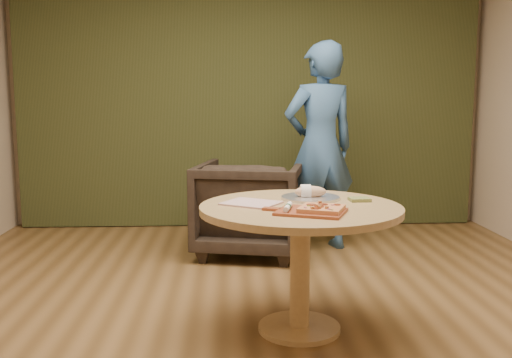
{
  "coord_description": "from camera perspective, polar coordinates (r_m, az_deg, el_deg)",
  "views": [
    {
      "loc": [
        -0.21,
        -3.17,
        1.36
      ],
      "look_at": [
        -0.05,
        0.25,
        0.87
      ],
      "focal_mm": 40.0,
      "sensor_mm": 36.0,
      "label": 1
    }
  ],
  "objects": [
    {
      "name": "room_shell",
      "position": [
        3.18,
        1.08,
        8.84
      ],
      "size": [
        5.04,
        6.04,
        2.84
      ],
      "color": "brown",
      "rests_on": "ground"
    },
    {
      "name": "curtain",
      "position": [
        6.07,
        -0.77,
        8.46
      ],
      "size": [
        4.8,
        0.14,
        2.78
      ],
      "primitive_type": "cube",
      "color": "#2D3317",
      "rests_on": "ground"
    },
    {
      "name": "pedestal_table",
      "position": [
        3.3,
        4.46,
        -5.04
      ],
      "size": [
        1.16,
        1.16,
        0.75
      ],
      "rotation": [
        0.0,
        0.0,
        -0.21
      ],
      "color": "tan",
      "rests_on": "ground"
    },
    {
      "name": "pizza_paddle",
      "position": [
        3.06,
        5.34,
        -3.26
      ],
      "size": [
        0.47,
        0.39,
        0.01
      ],
      "rotation": [
        0.0,
        0.0,
        -0.38
      ],
      "color": "brown",
      "rests_on": "pedestal_table"
    },
    {
      "name": "flatbread_pizza",
      "position": [
        3.05,
        6.56,
        -2.94
      ],
      "size": [
        0.29,
        0.29,
        0.04
      ],
      "rotation": [
        0.0,
        0.0,
        -0.38
      ],
      "color": "#DC9155",
      "rests_on": "pizza_paddle"
    },
    {
      "name": "cutlery_roll",
      "position": [
        3.06,
        3.21,
        -2.8
      ],
      "size": [
        0.07,
        0.2,
        0.03
      ],
      "rotation": [
        0.0,
        0.0,
        -0.23
      ],
      "color": "white",
      "rests_on": "pizza_paddle"
    },
    {
      "name": "newspaper",
      "position": [
        3.3,
        -0.47,
        -2.43
      ],
      "size": [
        0.39,
        0.37,
        0.01
      ],
      "primitive_type": "cube",
      "rotation": [
        0.0,
        0.0,
        -0.55
      ],
      "color": "white",
      "rests_on": "pedestal_table"
    },
    {
      "name": "serving_tray",
      "position": [
        3.49,
        5.46,
        -1.86
      ],
      "size": [
        0.36,
        0.36,
        0.02
      ],
      "color": "silver",
      "rests_on": "pedestal_table"
    },
    {
      "name": "bread_roll",
      "position": [
        3.48,
        5.33,
        -1.28
      ],
      "size": [
        0.19,
        0.09,
        0.09
      ],
      "color": "#E4B98B",
      "rests_on": "serving_tray"
    },
    {
      "name": "green_packet",
      "position": [
        3.45,
        10.31,
        -2.02
      ],
      "size": [
        0.13,
        0.11,
        0.02
      ],
      "primitive_type": "cube",
      "rotation": [
        0.0,
        0.0,
        0.06
      ],
      "color": "#54602B",
      "rests_on": "pedestal_table"
    },
    {
      "name": "armchair",
      "position": [
        4.98,
        -0.59,
        -2.4
      ],
      "size": [
        1.03,
        0.99,
        0.9
      ],
      "primitive_type": "imported",
      "rotation": [
        0.0,
        0.0,
        2.93
      ],
      "color": "black",
      "rests_on": "ground"
    },
    {
      "name": "person_standing",
      "position": [
        5.12,
        6.4,
        3.19
      ],
      "size": [
        0.78,
        0.62,
        1.85
      ],
      "primitive_type": "imported",
      "rotation": [
        0.0,
        0.0,
        3.43
      ],
      "color": "#37608F",
      "rests_on": "ground"
    }
  ]
}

